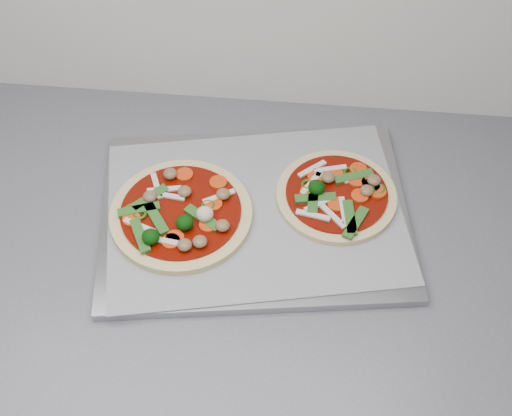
{
  "coord_description": "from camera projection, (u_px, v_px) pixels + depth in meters",
  "views": [
    {
      "loc": [
        0.52,
        0.73,
        1.69
      ],
      "look_at": [
        0.46,
        1.35,
        0.93
      ],
      "focal_mm": 50.0,
      "sensor_mm": 36.0,
      "label": 1
    }
  ],
  "objects": [
    {
      "name": "base_cabinet",
      "position": [
        15.0,
        373.0,
        1.37
      ],
      "size": [
        3.6,
        0.6,
        0.86
      ],
      "primitive_type": "cube",
      "color": "silver",
      "rests_on": "ground"
    },
    {
      "name": "parchment",
      "position": [
        255.0,
        211.0,
        1.0
      ],
      "size": [
        0.46,
        0.38,
        0.0
      ],
      "primitive_type": "cube",
      "rotation": [
        0.0,
        0.0,
        0.21
      ],
      "color": "gray",
      "rests_on": "baking_tray"
    },
    {
      "name": "pizza_left",
      "position": [
        181.0,
        214.0,
        0.98
      ],
      "size": [
        0.26,
        0.26,
        0.03
      ],
      "rotation": [
        0.0,
        0.0,
        0.41
      ],
      "color": "#E4C887",
      "rests_on": "parchment"
    },
    {
      "name": "baking_tray",
      "position": [
        255.0,
        215.0,
        1.01
      ],
      "size": [
        0.47,
        0.38,
        0.01
      ],
      "primitive_type": "cube",
      "rotation": [
        0.0,
        0.0,
        0.15
      ],
      "color": "#9A9B9F",
      "rests_on": "countertop"
    },
    {
      "name": "pizza_right",
      "position": [
        337.0,
        194.0,
        1.01
      ],
      "size": [
        0.21,
        0.21,
        0.03
      ],
      "rotation": [
        0.0,
        0.0,
        -0.27
      ],
      "color": "#E4C887",
      "rests_on": "parchment"
    }
  ]
}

